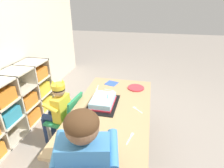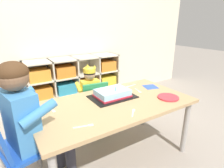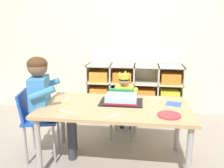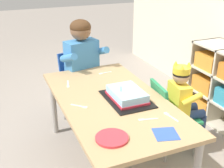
# 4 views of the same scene
# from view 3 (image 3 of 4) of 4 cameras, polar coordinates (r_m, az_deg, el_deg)

# --- Properties ---
(ground) EXTENTS (16.00, 16.00, 0.00)m
(ground) POSITION_cam_3_polar(r_m,az_deg,el_deg) (2.45, 0.70, -18.61)
(ground) COLOR gray
(classroom_back_wall) EXTENTS (5.20, 0.10, 2.87)m
(classroom_back_wall) POSITION_cam_3_polar(r_m,az_deg,el_deg) (3.59, 3.79, 15.87)
(classroom_back_wall) COLOR beige
(classroom_back_wall) RESTS_ON ground
(storage_cubby_shelf) EXTENTS (1.41, 0.35, 0.77)m
(storage_cubby_shelf) POSITION_cam_3_polar(r_m,az_deg,el_deg) (3.48, 5.47, -1.96)
(storage_cubby_shelf) COLOR beige
(storage_cubby_shelf) RESTS_ON ground
(activity_table) EXTENTS (1.41, 0.75, 0.59)m
(activity_table) POSITION_cam_3_polar(r_m,az_deg,el_deg) (2.21, 0.75, -6.86)
(activity_table) COLOR tan
(activity_table) RESTS_ON ground
(classroom_chair_blue) EXTENTS (0.34, 0.39, 0.65)m
(classroom_chair_blue) POSITION_cam_3_polar(r_m,az_deg,el_deg) (2.73, 2.74, -6.27)
(classroom_chair_blue) COLOR #238451
(classroom_chair_blue) RESTS_ON ground
(child_with_crown) EXTENTS (0.31, 0.32, 0.82)m
(child_with_crown) POSITION_cam_3_polar(r_m,az_deg,el_deg) (2.79, 3.21, -2.96)
(child_with_crown) COLOR yellow
(child_with_crown) RESTS_ON ground
(classroom_chair_adult_side) EXTENTS (0.42, 0.43, 0.71)m
(classroom_chair_adult_side) POSITION_cam_3_polar(r_m,az_deg,el_deg) (2.46, -18.41, -7.69)
(classroom_chair_adult_side) COLOR #1E4CA8
(classroom_chair_adult_side) RESTS_ON ground
(adult_helper_seated) EXTENTS (0.47, 0.45, 1.05)m
(adult_helper_seated) POSITION_cam_3_polar(r_m,az_deg,el_deg) (2.36, -16.04, -3.04)
(adult_helper_seated) COLOR #3D7FBC
(adult_helper_seated) RESTS_ON ground
(birthday_cake_on_tray) EXTENTS (0.42, 0.29, 0.11)m
(birthday_cake_on_tray) POSITION_cam_3_polar(r_m,az_deg,el_deg) (2.27, 2.32, -3.83)
(birthday_cake_on_tray) COLOR black
(birthday_cake_on_tray) RESTS_ON activity_table
(paper_plate_stack) EXTENTS (0.19, 0.19, 0.01)m
(paper_plate_stack) POSITION_cam_3_polar(r_m,az_deg,el_deg) (2.00, 14.00, -7.53)
(paper_plate_stack) COLOR #DB333D
(paper_plate_stack) RESTS_ON activity_table
(paper_napkin_square) EXTENTS (0.17, 0.17, 0.00)m
(paper_napkin_square) POSITION_cam_3_polar(r_m,az_deg,el_deg) (2.30, 15.07, -4.81)
(paper_napkin_square) COLOR #3356B7
(paper_napkin_square) RESTS_ON activity_table
(fork_near_cake_tray) EXTENTS (0.14, 0.05, 0.00)m
(fork_near_cake_tray) POSITION_cam_3_polar(r_m,az_deg,el_deg) (2.05, -10.84, -6.90)
(fork_near_cake_tray) COLOR white
(fork_near_cake_tray) RESTS_ON activity_table
(fork_at_table_front_edge) EXTENTS (0.10, 0.10, 0.00)m
(fork_at_table_front_edge) POSITION_cam_3_polar(r_m,az_deg,el_deg) (1.95, 0.57, -7.80)
(fork_at_table_front_edge) COLOR white
(fork_at_table_front_edge) RESTS_ON activity_table
(fork_by_napkin) EXTENTS (0.05, 0.13, 0.00)m
(fork_by_napkin) POSITION_cam_3_polar(r_m,az_deg,el_deg) (2.27, 10.29, -4.86)
(fork_by_napkin) COLOR white
(fork_by_napkin) RESTS_ON activity_table
(fork_scattered_mid_table) EXTENTS (0.03, 0.12, 0.00)m
(fork_scattered_mid_table) POSITION_cam_3_polar(r_m,az_deg,el_deg) (2.42, -10.89, -3.62)
(fork_scattered_mid_table) COLOR white
(fork_scattered_mid_table) RESTS_ON activity_table
(fork_near_child_seat) EXTENTS (0.14, 0.03, 0.00)m
(fork_near_child_seat) POSITION_cam_3_polar(r_m,az_deg,el_deg) (2.42, 10.71, -3.64)
(fork_near_child_seat) COLOR white
(fork_near_child_seat) RESTS_ON activity_table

